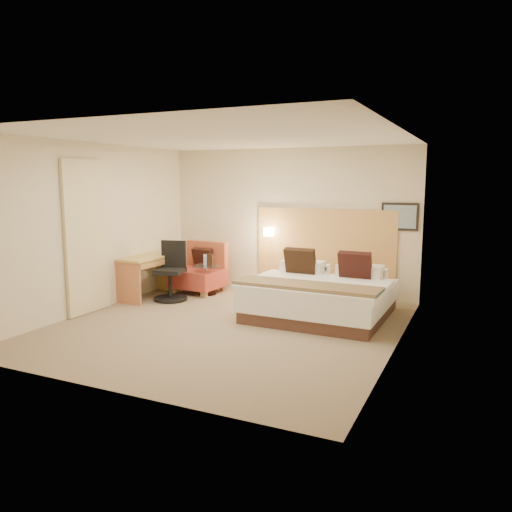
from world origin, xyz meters
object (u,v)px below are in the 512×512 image
at_px(lounge_chair, 200,272).
at_px(bed, 321,295).
at_px(side_table, 207,279).
at_px(desk, 150,265).
at_px(desk_chair, 171,276).

bearing_deg(lounge_chair, bed, -14.71).
xyz_separation_m(side_table, desk, (-0.85, -0.56, 0.29)).
bearing_deg(side_table, desk_chair, -126.35).
relative_size(lounge_chair, side_table, 1.67).
bearing_deg(side_table, bed, -10.98).
distance_m(bed, lounge_chair, 2.71).
relative_size(lounge_chair, desk_chair, 0.92).
height_order(lounge_chair, side_table, lounge_chair).
distance_m(side_table, desk, 1.06).
xyz_separation_m(side_table, desk_chair, (-0.40, -0.55, 0.11)).
xyz_separation_m(bed, desk, (-3.19, -0.11, 0.27)).
distance_m(desk, desk_chair, 0.48).
distance_m(lounge_chair, desk, 1.00).
bearing_deg(bed, desk_chair, -177.99).
relative_size(desk, desk_chair, 1.20).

